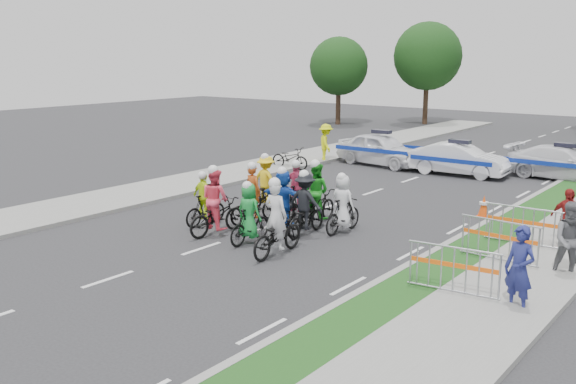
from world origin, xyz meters
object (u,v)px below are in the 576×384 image
Objects in this scene: spectator_0 at (519,269)px; tree_0 at (339,66)px; marshal_hiviz at (326,143)px; rider_3 at (205,204)px; rider_10 at (267,187)px; rider_5 at (284,204)px; police_car_1 at (459,159)px; cone_0 at (484,207)px; rider_1 at (249,219)px; tree_3 at (428,56)px; rider_0 at (277,230)px; rider_4 at (305,210)px; parked_bike at (290,158)px; spectator_1 at (572,241)px; rider_2 at (216,209)px; rider_6 at (254,203)px; spectator_2 at (567,218)px; barrier_0 at (453,272)px; police_car_2 at (565,163)px; police_car_0 at (381,149)px; barrier_1 at (499,243)px; rider_7 at (343,209)px; barrier_2 at (522,228)px; rider_9 at (297,195)px.

spectator_0 is 0.28× the size of tree_0.
rider_3 is at bearing 151.15° from marshal_hiviz.
rider_5 is at bearing 142.52° from rider_10.
cone_0 is at bearing -154.76° from police_car_1.
tree_3 is (-9.67, 30.82, 4.21)m from rider_1.
rider_0 is at bearing -59.65° from tree_0.
parked_bike is (-6.85, 8.24, -0.24)m from rider_4.
spectator_1 reaches higher than parked_bike.
parked_bike is at bearing -80.40° from tree_3.
rider_2 is 1.65m from rider_6.
parked_bike is (-6.12, 9.82, -0.19)m from rider_1.
rider_1 is at bearing 137.30° from rider_6.
spectator_2 is 14.83m from marshal_hiviz.
rider_6 is 0.26× the size of tree_3.
rider_1 is 0.91× the size of rider_5.
marshal_hiviz is 17.37m from barrier_0.
cone_0 is at bearing -177.40° from police_car_2.
rider_6 is at bearing -61.98° from tree_0.
rider_6 reaches higher than rider_1.
rider_5 is 0.44× the size of police_car_0.
rider_1 is 15.37m from police_car_2.
rider_5 reaches higher than police_car_0.
rider_3 reaches higher than barrier_1.
rider_1 is at bearing 167.42° from rider_3.
rider_7 is 2.53× the size of cone_0.
barrier_1 is at bearing -90.00° from barrier_2.
rider_1 is 0.87× the size of barrier_2.
rider_2 is 10.86m from parked_bike.
spectator_0 is at bearing -129.87° from parked_bike.
police_car_0 is at bearing -50.37° from tree_0.
rider_10 is at bearing -175.45° from barrier_2.
rider_4 is 1.04× the size of marshal_hiviz.
spectator_1 is (3.38, -12.44, 0.23)m from police_car_2.
rider_9 is 7.63m from barrier_0.
rider_9 is 7.85m from spectator_2.
spectator_1 is at bearing 176.51° from rider_10.
rider_6 is 2.84m from rider_7.
barrier_1 is (7.36, 2.25, -0.19)m from rider_2.
tree_0 is at bearing -65.07° from rider_5.
rider_0 is 2.92× the size of cone_0.
rider_2 is at bearing 31.15° from rider_4.
rider_9 is at bearing -78.55° from rider_1.
rider_2 reaches higher than spectator_0.
rider_7 is at bearing -160.33° from barrier_2.
rider_0 is 4.04m from rider_9.
barrier_1 is at bearing -64.95° from cone_0.
rider_3 is 0.89× the size of rider_10.
rider_7 is 0.94× the size of parked_bike.
marshal_hiviz is at bearing -52.00° from rider_7.
parked_bike is at bearing -65.22° from rider_3.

